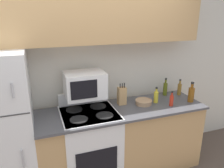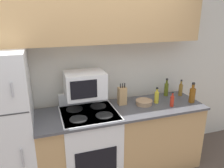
{
  "view_description": "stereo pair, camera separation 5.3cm",
  "coord_description": "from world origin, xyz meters",
  "px_view_note": "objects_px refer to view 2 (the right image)",
  "views": [
    {
      "loc": [
        -0.62,
        -2.06,
        2.11
      ],
      "look_at": [
        0.22,
        0.29,
        1.29
      ],
      "focal_mm": 35.0,
      "sensor_mm": 36.0,
      "label": 1
    },
    {
      "loc": [
        -0.57,
        -2.07,
        2.11
      ],
      "look_at": [
        0.22,
        0.29,
        1.29
      ],
      "focal_mm": 35.0,
      "sensor_mm": 36.0,
      "label": 2
    }
  ],
  "objects_px": {
    "microwave": "(85,84)",
    "bottle_vinegar": "(181,89)",
    "knife_block": "(122,96)",
    "bottle_hot_sauce": "(172,101)",
    "stove": "(90,145)",
    "bottle_olive_oil": "(166,89)",
    "bowl": "(144,102)",
    "bottle_cooking_spray": "(157,97)",
    "bottle_whiskey": "(192,95)"
  },
  "relations": [
    {
      "from": "bottle_vinegar",
      "to": "bottle_hot_sauce",
      "type": "height_order",
      "value": "bottle_vinegar"
    },
    {
      "from": "microwave",
      "to": "bottle_cooking_spray",
      "type": "distance_m",
      "value": 0.99
    },
    {
      "from": "stove",
      "to": "bottle_olive_oil",
      "type": "relative_size",
      "value": 4.26
    },
    {
      "from": "stove",
      "to": "bottle_hot_sauce",
      "type": "relative_size",
      "value": 5.54
    },
    {
      "from": "bowl",
      "to": "bottle_olive_oil",
      "type": "relative_size",
      "value": 0.86
    },
    {
      "from": "bowl",
      "to": "bottle_vinegar",
      "type": "xyz_separation_m",
      "value": [
        0.66,
        0.14,
        0.06
      ]
    },
    {
      "from": "bowl",
      "to": "bottle_hot_sauce",
      "type": "distance_m",
      "value": 0.36
    },
    {
      "from": "bowl",
      "to": "bottle_cooking_spray",
      "type": "xyz_separation_m",
      "value": [
        0.18,
        -0.0,
        0.05
      ]
    },
    {
      "from": "stove",
      "to": "bottle_whiskey",
      "type": "relative_size",
      "value": 3.96
    },
    {
      "from": "bottle_whiskey",
      "to": "bottle_hot_sauce",
      "type": "bearing_deg",
      "value": -174.6
    },
    {
      "from": "bottle_hot_sauce",
      "to": "microwave",
      "type": "bearing_deg",
      "value": 166.14
    },
    {
      "from": "knife_block",
      "to": "bottle_vinegar",
      "type": "xyz_separation_m",
      "value": [
        0.93,
        0.03,
        -0.03
      ]
    },
    {
      "from": "knife_block",
      "to": "bottle_vinegar",
      "type": "relative_size",
      "value": 1.23
    },
    {
      "from": "knife_block",
      "to": "microwave",
      "type": "bearing_deg",
      "value": 179.93
    },
    {
      "from": "stove",
      "to": "bottle_olive_oil",
      "type": "bearing_deg",
      "value": 10.41
    },
    {
      "from": "stove",
      "to": "bottle_olive_oil",
      "type": "height_order",
      "value": "bottle_olive_oil"
    },
    {
      "from": "microwave",
      "to": "bottle_hot_sauce",
      "type": "bearing_deg",
      "value": -13.86
    },
    {
      "from": "knife_block",
      "to": "bottle_whiskey",
      "type": "relative_size",
      "value": 1.06
    },
    {
      "from": "bottle_cooking_spray",
      "to": "bottle_hot_sauce",
      "type": "distance_m",
      "value": 0.21
    },
    {
      "from": "microwave",
      "to": "knife_block",
      "type": "xyz_separation_m",
      "value": [
        0.49,
        -0.0,
        -0.21
      ]
    },
    {
      "from": "bottle_olive_oil",
      "to": "bottle_whiskey",
      "type": "height_order",
      "value": "bottle_whiskey"
    },
    {
      "from": "bottle_vinegar",
      "to": "bottle_olive_oil",
      "type": "relative_size",
      "value": 0.92
    },
    {
      "from": "microwave",
      "to": "bottle_olive_oil",
      "type": "height_order",
      "value": "microwave"
    },
    {
      "from": "bowl",
      "to": "bottle_vinegar",
      "type": "bearing_deg",
      "value": 11.67
    },
    {
      "from": "microwave",
      "to": "bottle_whiskey",
      "type": "height_order",
      "value": "microwave"
    },
    {
      "from": "stove",
      "to": "bottle_whiskey",
      "type": "xyz_separation_m",
      "value": [
        1.41,
        -0.11,
        0.56
      ]
    },
    {
      "from": "stove",
      "to": "bowl",
      "type": "bearing_deg",
      "value": 1.74
    },
    {
      "from": "microwave",
      "to": "bottle_vinegar",
      "type": "height_order",
      "value": "microwave"
    },
    {
      "from": "microwave",
      "to": "bottle_olive_oil",
      "type": "relative_size",
      "value": 1.85
    },
    {
      "from": "stove",
      "to": "bottle_cooking_spray",
      "type": "height_order",
      "value": "bottle_cooking_spray"
    },
    {
      "from": "microwave",
      "to": "bottle_vinegar",
      "type": "distance_m",
      "value": 1.45
    },
    {
      "from": "bowl",
      "to": "bottle_cooking_spray",
      "type": "distance_m",
      "value": 0.19
    },
    {
      "from": "microwave",
      "to": "bottle_whiskey",
      "type": "xyz_separation_m",
      "value": [
        1.42,
        -0.24,
        -0.22
      ]
    },
    {
      "from": "bottle_cooking_spray",
      "to": "bottle_olive_oil",
      "type": "relative_size",
      "value": 0.85
    },
    {
      "from": "bowl",
      "to": "knife_block",
      "type": "bearing_deg",
      "value": 159.5
    },
    {
      "from": "stove",
      "to": "bottle_vinegar",
      "type": "relative_size",
      "value": 4.62
    },
    {
      "from": "knife_block",
      "to": "bottle_cooking_spray",
      "type": "relative_size",
      "value": 1.34
    },
    {
      "from": "microwave",
      "to": "bottle_vinegar",
      "type": "bearing_deg",
      "value": 1.34
    },
    {
      "from": "stove",
      "to": "bottle_vinegar",
      "type": "distance_m",
      "value": 1.52
    },
    {
      "from": "knife_block",
      "to": "bottle_cooking_spray",
      "type": "height_order",
      "value": "knife_block"
    },
    {
      "from": "microwave",
      "to": "knife_block",
      "type": "relative_size",
      "value": 1.63
    },
    {
      "from": "microwave",
      "to": "bowl",
      "type": "xyz_separation_m",
      "value": [
        0.77,
        -0.1,
        -0.3
      ]
    },
    {
      "from": "bowl",
      "to": "bottle_vinegar",
      "type": "distance_m",
      "value": 0.68
    },
    {
      "from": "bottle_vinegar",
      "to": "bottle_olive_oil",
      "type": "distance_m",
      "value": 0.21
    },
    {
      "from": "bowl",
      "to": "bottle_olive_oil",
      "type": "height_order",
      "value": "bottle_olive_oil"
    },
    {
      "from": "bowl",
      "to": "bottle_olive_oil",
      "type": "distance_m",
      "value": 0.5
    },
    {
      "from": "bottle_hot_sauce",
      "to": "bottle_olive_oil",
      "type": "xyz_separation_m",
      "value": [
        0.14,
        0.36,
        0.02
      ]
    },
    {
      "from": "knife_block",
      "to": "bottle_hot_sauce",
      "type": "relative_size",
      "value": 1.48
    },
    {
      "from": "stove",
      "to": "knife_block",
      "type": "xyz_separation_m",
      "value": [
        0.48,
        0.13,
        0.57
      ]
    },
    {
      "from": "bowl",
      "to": "bottle_cooking_spray",
      "type": "height_order",
      "value": "bottle_cooking_spray"
    }
  ]
}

